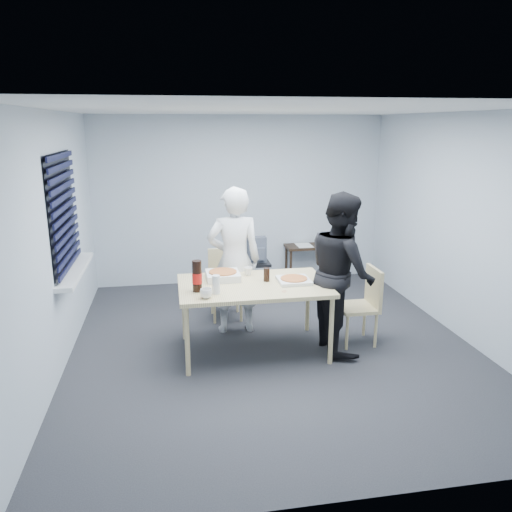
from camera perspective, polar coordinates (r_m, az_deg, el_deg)
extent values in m
plane|color=#29292E|center=(5.83, 1.89, -10.09)|extent=(5.00, 5.00, 0.00)
plane|color=white|center=(5.29, 2.14, 16.36)|extent=(5.00, 5.00, 0.00)
plane|color=silver|center=(7.84, -1.78, 6.34)|extent=(4.50, 0.00, 4.50)
plane|color=silver|center=(3.12, 11.59, -7.33)|extent=(4.50, 0.00, 4.50)
plane|color=silver|center=(5.43, -21.93, 1.42)|extent=(0.00, 5.00, 5.00)
plane|color=silver|center=(6.27, 22.59, 3.05)|extent=(0.00, 5.00, 5.00)
plane|color=black|center=(5.76, -21.25, 4.76)|extent=(0.00, 1.30, 1.30)
cube|color=black|center=(5.76, -20.95, 4.78)|extent=(0.04, 1.30, 1.25)
cube|color=silver|center=(5.89, -19.93, -1.57)|extent=(0.18, 1.42, 0.05)
cube|color=beige|center=(5.41, -0.29, -3.42)|extent=(1.61, 1.02, 0.04)
cylinder|color=beige|center=(5.07, -7.86, -9.64)|extent=(0.05, 0.05, 0.74)
cylinder|color=beige|center=(5.90, -8.22, -6.04)|extent=(0.05, 0.05, 0.74)
cylinder|color=beige|center=(5.32, 8.58, -8.46)|extent=(0.05, 0.05, 0.74)
cylinder|color=beige|center=(6.11, 5.93, -5.21)|extent=(0.05, 0.05, 0.74)
cube|color=beige|center=(6.46, -3.44, -3.47)|extent=(0.42, 0.42, 0.04)
cube|color=beige|center=(6.57, -3.66, -0.97)|extent=(0.42, 0.04, 0.44)
cylinder|color=beige|center=(6.36, -4.76, -5.95)|extent=(0.03, 0.03, 0.41)
cylinder|color=beige|center=(6.68, -5.03, -4.93)|extent=(0.03, 0.03, 0.41)
cylinder|color=beige|center=(6.40, -1.71, -5.78)|extent=(0.03, 0.03, 0.41)
cylinder|color=beige|center=(6.72, -2.13, -4.77)|extent=(0.03, 0.03, 0.41)
cube|color=beige|center=(5.84, 11.46, -5.78)|extent=(0.42, 0.42, 0.04)
cube|color=beige|center=(5.84, 13.33, -3.42)|extent=(0.04, 0.42, 0.44)
cylinder|color=beige|center=(5.72, 10.36, -8.61)|extent=(0.03, 0.03, 0.41)
cylinder|color=beige|center=(6.02, 9.25, -7.36)|extent=(0.03, 0.03, 0.41)
cylinder|color=beige|center=(5.84, 13.52, -8.28)|extent=(0.03, 0.03, 0.41)
cylinder|color=beige|center=(6.13, 12.27, -7.08)|extent=(0.03, 0.03, 0.41)
imported|color=silver|center=(5.94, -2.50, -0.54)|extent=(0.65, 0.42, 1.77)
imported|color=black|center=(5.55, 9.75, -1.86)|extent=(0.47, 0.86, 1.77)
cube|color=#312215|center=(8.01, 6.55, 1.11)|extent=(0.88, 0.39, 0.04)
cylinder|color=#312215|center=(7.84, 3.99, -1.37)|extent=(0.04, 0.04, 0.55)
cylinder|color=#312215|center=(8.13, 3.46, -0.76)|extent=(0.04, 0.04, 0.55)
cylinder|color=#312215|center=(8.06, 9.55, -1.08)|extent=(0.04, 0.04, 0.55)
cylinder|color=#312215|center=(8.35, 8.84, -0.50)|extent=(0.04, 0.04, 0.55)
cube|color=black|center=(7.29, 0.09, -0.83)|extent=(0.37, 0.37, 0.04)
cylinder|color=black|center=(7.20, -0.83, -3.14)|extent=(0.04, 0.04, 0.47)
cylinder|color=black|center=(7.47, -1.18, -2.47)|extent=(0.04, 0.04, 0.47)
cylinder|color=black|center=(7.25, 1.41, -3.02)|extent=(0.04, 0.04, 0.47)
cylinder|color=black|center=(7.52, 0.98, -2.36)|extent=(0.04, 0.04, 0.47)
cube|color=#565965|center=(7.23, 0.09, 0.75)|extent=(0.27, 0.14, 0.37)
cube|color=#565965|center=(7.15, 0.23, 0.21)|extent=(0.20, 0.05, 0.18)
cube|color=white|center=(5.58, -3.80, -2.44)|extent=(0.37, 0.37, 0.04)
cube|color=white|center=(5.57, -3.81, -2.06)|extent=(0.37, 0.37, 0.04)
cylinder|color=#CC7F38|center=(5.56, -3.81, -1.81)|extent=(0.31, 0.31, 0.01)
cube|color=white|center=(5.48, 4.34, -2.80)|extent=(0.34, 0.34, 0.04)
cylinder|color=#CC7F38|center=(5.47, 4.35, -2.55)|extent=(0.29, 0.29, 0.01)
imported|color=white|center=(4.98, -5.71, -4.28)|extent=(0.17, 0.17, 0.10)
imported|color=white|center=(5.70, -0.92, -1.75)|extent=(0.10, 0.10, 0.09)
cylinder|color=black|center=(5.48, 1.22, -2.15)|extent=(0.08, 0.08, 0.15)
cylinder|color=black|center=(5.16, -6.75, -2.30)|extent=(0.10, 0.10, 0.33)
cylinder|color=red|center=(5.16, -6.74, -2.53)|extent=(0.10, 0.10, 0.11)
cylinder|color=silver|center=(5.09, -4.58, -3.27)|extent=(0.10, 0.10, 0.19)
torus|color=red|center=(5.17, 3.26, -4.06)|extent=(0.05, 0.05, 0.00)
cube|color=white|center=(7.97, 5.52, 1.23)|extent=(0.30, 0.37, 0.01)
cube|color=black|center=(8.08, 8.02, 1.53)|extent=(0.14, 0.10, 0.06)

